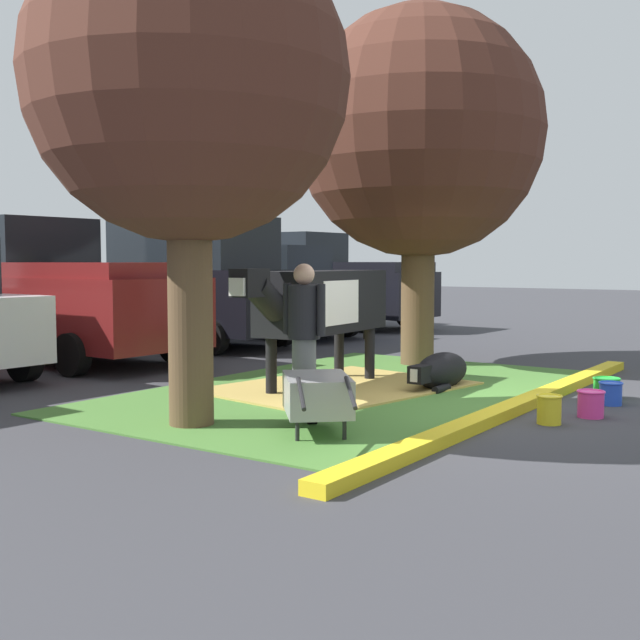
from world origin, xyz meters
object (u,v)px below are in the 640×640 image
(cow_holstein, at_px, (319,303))
(bucket_yellow, at_px, (549,409))
(calf_lying, at_px, (441,371))
(bucket_green, at_px, (607,388))
(wheelbarrow, at_px, (317,395))
(shade_tree_right, at_px, (419,135))
(suv_black, at_px, (192,282))
(person_handler, at_px, (304,335))
(bucket_blue, at_px, (611,393))
(pickup_truck_maroon, at_px, (55,295))
(sedan_blue, at_px, (272,292))
(shade_tree_left, at_px, (188,83))
(pickup_truck_black, at_px, (326,283))
(bucket_pink, at_px, (591,403))

(cow_holstein, relative_size, bucket_yellow, 10.36)
(calf_lying, height_order, bucket_green, calf_lying)
(wheelbarrow, bearing_deg, shade_tree_right, 17.47)
(calf_lying, height_order, suv_black, suv_black)
(bucket_yellow, bearing_deg, person_handler, 115.77)
(bucket_blue, relative_size, pickup_truck_maroon, 0.05)
(sedan_blue, bearing_deg, shade_tree_right, -117.04)
(sedan_blue, bearing_deg, shade_tree_left, -146.65)
(bucket_green, xyz_separation_m, suv_black, (1.60, 8.45, 1.13))
(wheelbarrow, distance_m, bucket_green, 4.06)
(shade_tree_left, distance_m, pickup_truck_black, 12.72)
(bucket_pink, relative_size, suv_black, 0.06)
(person_handler, height_order, bucket_pink, person_handler)
(cow_holstein, height_order, bucket_blue, cow_holstein)
(person_handler, xyz_separation_m, bucket_pink, (1.72, -2.56, -0.74))
(bucket_green, bearing_deg, bucket_blue, -159.10)
(person_handler, bearing_deg, pickup_truck_black, 33.14)
(cow_holstein, xyz_separation_m, wheelbarrow, (-2.22, -1.51, -0.75))
(wheelbarrow, bearing_deg, bucket_yellow, -43.45)
(bucket_pink, bearing_deg, bucket_green, 7.62)
(wheelbarrow, height_order, bucket_green, wheelbarrow)
(shade_tree_left, relative_size, bucket_green, 15.33)
(calf_lying, xyz_separation_m, pickup_truck_maroon, (-0.96, 6.72, 0.88))
(person_handler, distance_m, sedan_blue, 9.24)
(suv_black, distance_m, sedan_blue, 2.48)
(pickup_truck_black, bearing_deg, shade_tree_right, -134.82)
(shade_tree_left, distance_m, pickup_truck_maroon, 6.67)
(shade_tree_left, distance_m, calf_lying, 4.91)
(pickup_truck_black, bearing_deg, sedan_blue, -169.62)
(wheelbarrow, relative_size, pickup_truck_maroon, 0.25)
(cow_holstein, height_order, sedan_blue, sedan_blue)
(shade_tree_right, height_order, bucket_green, shade_tree_right)
(cow_holstein, xyz_separation_m, person_handler, (-1.55, -0.88, -0.25))
(sedan_blue, bearing_deg, cow_holstein, -137.09)
(wheelbarrow, distance_m, suv_black, 8.54)
(shade_tree_right, height_order, person_handler, shade_tree_right)
(calf_lying, relative_size, pickup_truck_maroon, 0.24)
(cow_holstein, distance_m, bucket_pink, 3.59)
(suv_black, bearing_deg, bucket_green, -100.71)
(calf_lying, distance_m, pickup_truck_maroon, 6.85)
(bucket_pink, bearing_deg, person_handler, 123.78)
(shade_tree_right, xyz_separation_m, person_handler, (-4.49, -0.99, -2.79))
(wheelbarrow, distance_m, sedan_blue, 10.17)
(calf_lying, distance_m, bucket_green, 2.06)
(pickup_truck_black, bearing_deg, shade_tree_left, -152.01)
(bucket_pink, bearing_deg, shade_tree_left, 130.76)
(person_handler, bearing_deg, sedan_blue, 40.35)
(calf_lying, distance_m, bucket_yellow, 2.37)
(shade_tree_right, xyz_separation_m, suv_black, (0.09, 5.06, -2.41))
(bucket_blue, bearing_deg, calf_lying, 92.15)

